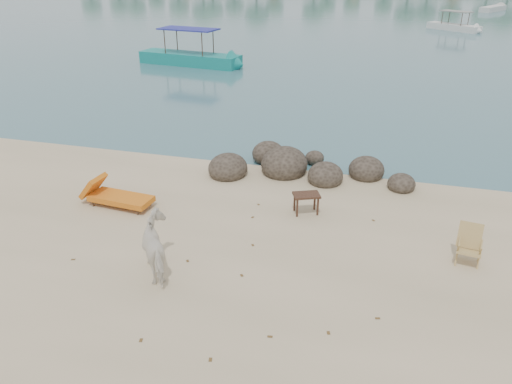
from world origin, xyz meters
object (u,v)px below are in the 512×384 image
boulders (295,167)px  lounge_chair (121,196)px  boat_near (189,35)px  side_table (306,205)px  deck_chair (470,248)px  cow (159,248)px

boulders → lounge_chair: bearing=-139.6°
boulders → boat_near: size_ratio=0.85×
lounge_chair → boat_near: size_ratio=0.29×
side_table → boulders: bearing=84.0°
deck_chair → side_table: bearing=169.6°
side_table → lounge_chair: bearing=167.1°
cow → boat_near: boat_near is taller
boat_near → cow: bearing=-61.1°
deck_chair → boat_near: 25.05m
boulders → boat_near: 18.92m
side_table → lounge_chair: size_ratio=0.32×
lounge_chair → cow: bearing=-41.9°
lounge_chair → boat_near: boat_near is taller
side_table → lounge_chair: (-5.10, -0.96, 0.05)m
side_table → deck_chair: (4.02, -1.44, 0.16)m
side_table → boat_near: (-11.03, 18.53, 1.56)m
lounge_chair → boat_near: bearing=112.1°
cow → lounge_chair: 3.67m
side_table → boat_near: boat_near is taller
lounge_chair → deck_chair: bearing=2.1°
boat_near → deck_chair: bearing=-45.0°
boulders → lounge_chair: size_ratio=2.87×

